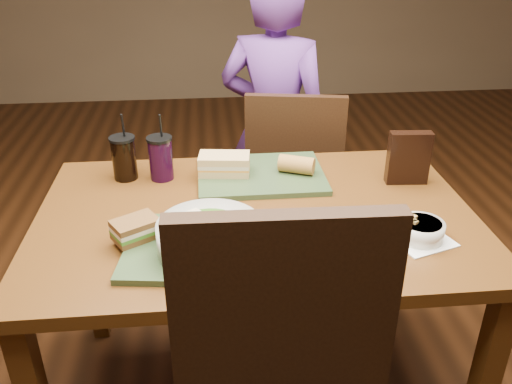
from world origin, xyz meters
TOP-DOWN VIEW (x-y plane):
  - dining_table at (0.00, 0.00)m, footprint 1.30×0.85m
  - chair_far at (0.21, 0.69)m, footprint 0.46×0.47m
  - diner at (0.17, 0.86)m, footprint 0.59×0.50m
  - tray_near at (-0.15, -0.19)m, footprint 0.46×0.37m
  - tray_far at (0.04, 0.24)m, footprint 0.42×0.32m
  - salad_bowl at (-0.14, -0.21)m, footprint 0.27×0.27m
  - soup_bowl at (0.43, -0.19)m, footprint 0.19×0.19m
  - sandwich_near at (-0.34, -0.14)m, footprint 0.14×0.13m
  - sandwich_far at (-0.08, 0.25)m, footprint 0.18×0.11m
  - baguette_near at (-0.03, -0.28)m, footprint 0.12×0.09m
  - baguette_far at (0.16, 0.23)m, footprint 0.13×0.10m
  - cup_cola at (-0.41, 0.28)m, footprint 0.08×0.08m
  - cup_berry at (-0.29, 0.27)m, footprint 0.08×0.08m
  - chip_bag at (0.51, 0.16)m, footprint 0.14×0.05m

SIDE VIEW (x-z plane):
  - chair_far at x=0.21m, z-range 0.05..0.97m
  - dining_table at x=0.00m, z-range 0.28..1.03m
  - diner at x=0.17m, z-range 0.00..1.37m
  - tray_near at x=-0.15m, z-range 0.75..0.77m
  - tray_far at x=0.04m, z-range 0.75..0.77m
  - soup_bowl at x=0.43m, z-range 0.75..0.81m
  - sandwich_near at x=-0.34m, z-range 0.77..0.82m
  - baguette_near at x=-0.03m, z-range 0.77..0.82m
  - baguette_far at x=0.16m, z-range 0.77..0.83m
  - sandwich_far at x=-0.08m, z-range 0.77..0.83m
  - salad_bowl at x=-0.14m, z-range 0.77..0.86m
  - cup_berry at x=-0.29m, z-range 0.71..0.94m
  - cup_cola at x=-0.41m, z-range 0.71..0.94m
  - chip_bag at x=0.51m, z-range 0.75..0.93m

